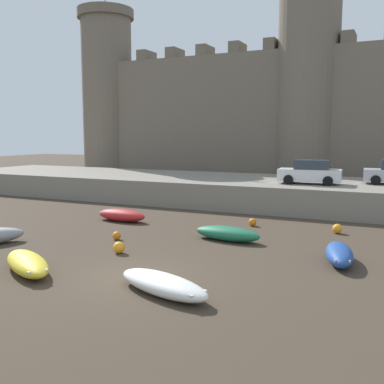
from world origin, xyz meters
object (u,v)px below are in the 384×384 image
rowboat_foreground_right (227,233)px  mooring_buoy_mid_mud (337,229)px  rowboat_near_channel_right (163,284)px  mooring_buoy_near_shore (119,248)px  car_quay_east (310,172)px  mooring_buoy_off_centre (117,236)px  rowboat_midflat_right (339,254)px  rowboat_foreground_centre (27,263)px  mooring_buoy_near_channel (253,222)px  rowboat_foreground_left (122,215)px

rowboat_foreground_right → mooring_buoy_mid_mud: bearing=40.4°
rowboat_near_channel_right → rowboat_foreground_right: (-0.78, 7.78, 0.03)m
mooring_buoy_near_shore → car_quay_east: 16.04m
rowboat_foreground_right → mooring_buoy_mid_mud: (4.60, 3.92, -0.11)m
mooring_buoy_off_centre → mooring_buoy_near_shore: size_ratio=0.79×
rowboat_midflat_right → rowboat_foreground_right: (-5.42, 1.75, -0.03)m
mooring_buoy_off_centre → rowboat_foreground_centre: bearing=-90.0°
rowboat_midflat_right → mooring_buoy_near_shore: (-8.77, -2.47, -0.14)m
mooring_buoy_near_channel → mooring_buoy_off_centre: size_ratio=1.08×
rowboat_foreground_right → mooring_buoy_near_shore: 5.40m
car_quay_east → rowboat_foreground_left: bearing=-136.4°
rowboat_near_channel_right → rowboat_midflat_right: (4.64, 6.03, 0.06)m
car_quay_east → mooring_buoy_off_centre: bearing=-117.6°
rowboat_midflat_right → mooring_buoy_mid_mud: (-0.82, 5.67, -0.15)m
mooring_buoy_off_centre → rowboat_midflat_right: bearing=2.3°
mooring_buoy_mid_mud → mooring_buoy_off_centre: 11.30m
rowboat_foreground_right → mooring_buoy_near_shore: rowboat_foreground_right is taller
rowboat_midflat_right → car_quay_east: (-3.57, 12.52, 2.17)m
mooring_buoy_near_shore → car_quay_east: size_ratio=0.12×
mooring_buoy_mid_mud → rowboat_near_channel_right: bearing=-108.1°
rowboat_foreground_left → mooring_buoy_mid_mud: (12.02, 1.98, -0.13)m
rowboat_foreground_right → car_quay_east: bearing=80.3°
rowboat_near_channel_right → mooring_buoy_near_channel: size_ratio=9.07×
rowboat_midflat_right → mooring_buoy_mid_mud: size_ratio=6.48×
mooring_buoy_near_channel → car_quay_east: (1.80, 6.89, 2.34)m
rowboat_foreground_centre → mooring_buoy_near_channel: size_ratio=8.62×
mooring_buoy_off_centre → car_quay_east: car_quay_east is taller
rowboat_midflat_right → mooring_buoy_near_channel: bearing=133.7°
rowboat_foreground_left → rowboat_foreground_centre: bearing=-75.7°
rowboat_foreground_centre → mooring_buoy_near_shore: rowboat_foreground_centre is taller
rowboat_foreground_left → rowboat_foreground_right: 7.66m
rowboat_midflat_right → mooring_buoy_mid_mud: rowboat_midflat_right is taller
rowboat_midflat_right → car_quay_east: size_ratio=0.77×
rowboat_midflat_right → rowboat_foreground_right: bearing=162.1°
rowboat_foreground_right → car_quay_east: size_ratio=0.83×
rowboat_foreground_left → car_quay_east: size_ratio=0.79×
rowboat_foreground_centre → mooring_buoy_mid_mud: 15.17m
rowboat_midflat_right → rowboat_foreground_left: (-12.83, 3.69, -0.02)m
rowboat_foreground_centre → mooring_buoy_off_centre: 5.74m
mooring_buoy_near_shore → rowboat_foreground_right: bearing=51.6°
mooring_buoy_near_channel → rowboat_foreground_left: bearing=-165.4°
rowboat_foreground_left → mooring_buoy_near_shore: (4.06, -6.17, -0.12)m
rowboat_foreground_centre → mooring_buoy_off_centre: (-0.00, 5.74, -0.15)m
rowboat_foreground_right → mooring_buoy_off_centre: rowboat_foreground_right is taller
rowboat_foreground_centre → rowboat_foreground_right: bearing=58.1°
rowboat_midflat_right → rowboat_foreground_centre: bearing=-149.3°
car_quay_east → mooring_buoy_near_channel: bearing=-104.6°
mooring_buoy_off_centre → mooring_buoy_mid_mud: bearing=32.6°
mooring_buoy_off_centre → mooring_buoy_near_channel: bearing=50.6°
rowboat_near_channel_right → mooring_buoy_near_shore: size_ratio=7.75×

